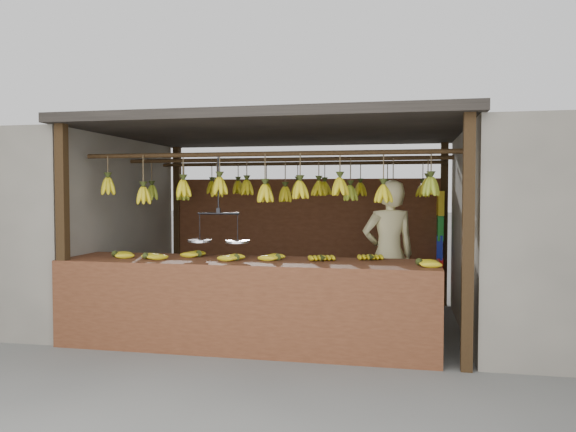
# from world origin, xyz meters

# --- Properties ---
(ground) EXTENTS (80.00, 80.00, 0.00)m
(ground) POSITION_xyz_m (0.00, 0.00, 0.00)
(ground) COLOR #5B5B57
(stall) EXTENTS (4.30, 3.30, 2.40)m
(stall) POSITION_xyz_m (0.00, 0.33, 1.97)
(stall) COLOR black
(stall) RESTS_ON ground
(neighbor_left) EXTENTS (3.00, 3.00, 2.30)m
(neighbor_left) POSITION_xyz_m (-3.60, 0.00, 1.15)
(neighbor_left) COLOR slate
(neighbor_left) RESTS_ON ground
(counter) EXTENTS (3.89, 0.89, 0.96)m
(counter) POSITION_xyz_m (-0.14, -1.24, 0.72)
(counter) COLOR #592F1A
(counter) RESTS_ON ground
(hanging_bananas) EXTENTS (3.61, 2.23, 0.39)m
(hanging_bananas) POSITION_xyz_m (-0.01, -0.01, 1.63)
(hanging_bananas) COLOR gold
(hanging_bananas) RESTS_ON ground
(balance_scale) EXTENTS (0.67, 0.26, 0.93)m
(balance_scale) POSITION_xyz_m (-0.49, -1.00, 1.14)
(balance_scale) COLOR black
(balance_scale) RESTS_ON ground
(vendor) EXTENTS (0.74, 0.62, 1.74)m
(vendor) POSITION_xyz_m (1.27, -0.03, 0.87)
(vendor) COLOR beige
(vendor) RESTS_ON ground
(bag_bundles) EXTENTS (0.08, 0.26, 1.27)m
(bag_bundles) POSITION_xyz_m (1.94, 1.35, 0.98)
(bag_bundles) COLOR yellow
(bag_bundles) RESTS_ON ground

